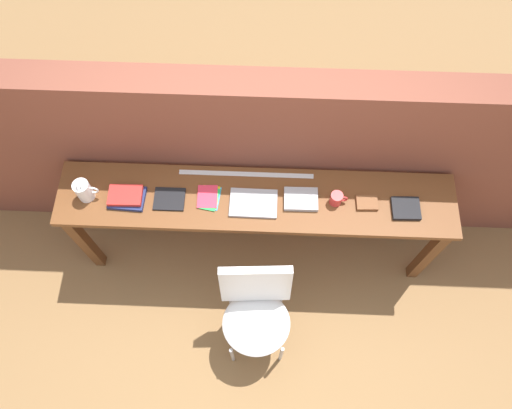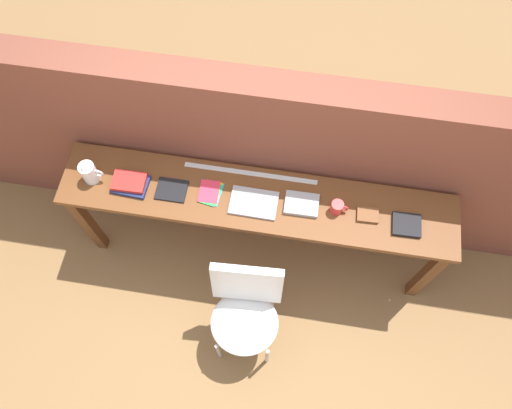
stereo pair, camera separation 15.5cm
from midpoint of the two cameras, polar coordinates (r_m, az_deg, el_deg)
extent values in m
plane|color=olive|center=(3.82, -1.32, -9.22)|extent=(40.00, 40.00, 0.00)
cube|color=brown|center=(3.34, -1.07, 5.23)|extent=(6.00, 0.20, 1.59)
cube|color=brown|center=(3.12, -1.38, 0.44)|extent=(2.50, 0.44, 0.04)
cube|color=#5B341A|center=(3.70, -20.12, -4.12)|extent=(0.07, 0.07, 0.84)
cube|color=#5B341A|center=(3.62, 17.90, -5.53)|extent=(0.07, 0.07, 0.84)
cube|color=#5B341A|center=(3.82, -19.25, 0.36)|extent=(0.07, 0.07, 0.84)
cube|color=#5B341A|center=(3.74, 17.44, -0.90)|extent=(0.07, 0.07, 0.84)
ellipsoid|color=white|center=(3.29, -1.35, -13.51)|extent=(0.46, 0.45, 0.08)
cube|color=white|center=(3.10, -1.49, -9.18)|extent=(0.45, 0.13, 0.40)
cylinder|color=#B2B2B7|center=(3.51, -4.05, -16.85)|extent=(0.02, 0.02, 0.41)
cylinder|color=#B2B2B7|center=(3.51, 1.58, -16.78)|extent=(0.02, 0.02, 0.41)
cylinder|color=#B2B2B7|center=(3.57, -4.00, -11.84)|extent=(0.02, 0.02, 0.41)
cylinder|color=#B2B2B7|center=(3.57, 1.42, -11.76)|extent=(0.02, 0.02, 0.41)
cylinder|color=white|center=(3.24, -20.39, 1.43)|extent=(0.10, 0.10, 0.15)
cone|color=white|center=(3.16, -20.98, 1.65)|extent=(0.04, 0.03, 0.04)
torus|color=white|center=(3.21, -19.48, 1.48)|extent=(0.07, 0.01, 0.07)
cube|color=navy|center=(3.21, -15.85, 0.65)|extent=(0.23, 0.18, 0.03)
cube|color=red|center=(3.19, -16.06, 0.94)|extent=(0.21, 0.14, 0.03)
cube|color=black|center=(3.15, -11.26, 0.54)|extent=(0.19, 0.16, 0.01)
cube|color=#3399D8|center=(3.12, -6.63, 0.70)|extent=(0.13, 0.17, 0.00)
cube|color=yellow|center=(3.12, -6.70, 0.79)|extent=(0.12, 0.17, 0.00)
cube|color=green|center=(3.11, -6.74, 0.59)|extent=(0.13, 0.17, 0.00)
cube|color=#E5334C|center=(3.12, -7.00, 0.84)|extent=(0.13, 0.16, 0.00)
cube|color=#9E9EA3|center=(3.08, -1.73, 0.07)|extent=(0.30, 0.20, 0.02)
cube|color=#9E9EA3|center=(3.09, 3.73, 0.53)|extent=(0.21, 0.16, 0.03)
cylinder|color=red|center=(3.08, 7.73, 0.59)|extent=(0.08, 0.08, 0.09)
torus|color=red|center=(3.08, 8.54, 0.56)|extent=(0.06, 0.01, 0.06)
cube|color=brown|center=(3.13, 11.19, 0.12)|extent=(0.13, 0.10, 0.02)
cube|color=black|center=(3.17, 15.42, -0.51)|extent=(0.18, 0.16, 0.03)
cube|color=silver|center=(3.18, -2.52, 3.42)|extent=(0.86, 0.03, 0.00)
camera|label=1|loc=(0.08, -91.45, -3.10)|focal=35.00mm
camera|label=2|loc=(0.08, 88.55, 3.10)|focal=35.00mm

